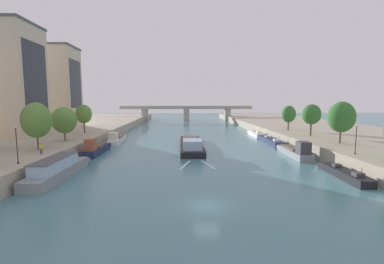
# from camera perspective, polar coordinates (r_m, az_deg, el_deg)

# --- Properties ---
(ground_plane) EXTENTS (400.00, 400.00, 0.00)m
(ground_plane) POSITION_cam_1_polar(r_m,az_deg,el_deg) (27.07, 3.06, -15.35)
(ground_plane) COLOR teal
(quay_left) EXTENTS (36.00, 170.00, 2.40)m
(quay_left) POSITION_cam_1_polar(r_m,az_deg,el_deg) (88.36, -26.56, 0.12)
(quay_left) COLOR #A89E89
(quay_left) RESTS_ON ground
(quay_right) EXTENTS (36.00, 170.00, 2.40)m
(quay_right) POSITION_cam_1_polar(r_m,az_deg,el_deg) (90.40, 24.90, 0.33)
(quay_right) COLOR #A89E89
(quay_right) RESTS_ON ground
(barge_midriver) EXTENTS (4.68, 23.75, 2.84)m
(barge_midriver) POSITION_cam_1_polar(r_m,az_deg,el_deg) (57.51, -0.16, -2.65)
(barge_midriver) COLOR black
(barge_midriver) RESTS_ON ground
(wake_behind_barge) EXTENTS (5.60, 5.87, 0.03)m
(wake_behind_barge) POSITION_cam_1_polar(r_m,az_deg,el_deg) (43.19, 0.98, -6.92)
(wake_behind_barge) COLOR silver
(wake_behind_barge) RESTS_ON ground
(moored_boat_left_midway) EXTENTS (3.16, 15.00, 2.82)m
(moored_boat_left_midway) POSITION_cam_1_polar(r_m,az_deg,el_deg) (40.05, -26.52, -7.00)
(moored_boat_left_midway) COLOR gray
(moored_boat_left_midway) RESTS_ON ground
(moored_boat_left_gap_after) EXTENTS (2.25, 11.72, 3.33)m
(moored_boat_left_gap_after) POSITION_cam_1_polar(r_m,az_deg,el_deg) (54.94, -19.50, -3.33)
(moored_boat_left_gap_after) COLOR #1E284C
(moored_boat_left_gap_after) RESTS_ON ground
(moored_boat_left_far) EXTENTS (2.76, 13.16, 2.85)m
(moored_boat_left_far) POSITION_cam_1_polar(r_m,az_deg,el_deg) (68.69, -15.60, -1.39)
(moored_boat_left_far) COLOR silver
(moored_boat_left_far) RESTS_ON ground
(moored_boat_right_downstream) EXTENTS (2.34, 10.69, 2.09)m
(moored_boat_right_downstream) POSITION_cam_1_polar(r_m,az_deg,el_deg) (41.40, 29.50, -7.65)
(moored_boat_right_downstream) COLOR black
(moored_boat_right_downstream) RESTS_ON ground
(moored_boat_right_end) EXTENTS (2.93, 12.57, 3.23)m
(moored_boat_right_end) POSITION_cam_1_polar(r_m,az_deg,el_deg) (52.99, 20.98, -3.80)
(moored_boat_right_end) COLOR gray
(moored_boat_right_end) RESTS_ON ground
(moored_boat_right_upstream) EXTENTS (2.92, 14.71, 2.21)m
(moored_boat_right_upstream) POSITION_cam_1_polar(r_m,az_deg,el_deg) (67.12, 16.40, -1.83)
(moored_boat_right_upstream) COLOR #1E284C
(moored_boat_right_upstream) RESTS_ON ground
(moored_boat_right_gap_after) EXTENTS (2.27, 10.66, 2.25)m
(moored_boat_right_gap_after) POSITION_cam_1_polar(r_m,az_deg,el_deg) (80.15, 13.28, -0.38)
(moored_boat_right_gap_after) COLOR silver
(moored_boat_right_gap_after) RESTS_ON ground
(tree_left_far) EXTENTS (4.47, 4.47, 7.48)m
(tree_left_far) POSITION_cam_1_polar(r_m,az_deg,el_deg) (48.95, -30.05, 2.16)
(tree_left_far) COLOR brown
(tree_left_far) RESTS_ON quay_left
(tree_left_past_mid) EXTENTS (4.70, 4.70, 6.55)m
(tree_left_past_mid) POSITION_cam_1_polar(r_m,az_deg,el_deg) (57.61, -25.43, 2.27)
(tree_left_past_mid) COLOR brown
(tree_left_past_mid) RESTS_ON quay_left
(tree_left_by_lamp) EXTENTS (3.70, 3.70, 6.82)m
(tree_left_by_lamp) POSITION_cam_1_polar(r_m,az_deg,el_deg) (69.62, -21.92, 3.55)
(tree_left_by_lamp) COLOR brown
(tree_left_by_lamp) RESTS_ON quay_left
(tree_right_third) EXTENTS (4.70, 4.70, 7.60)m
(tree_right_third) POSITION_cam_1_polar(r_m,az_deg,el_deg) (55.71, 29.05, 2.78)
(tree_right_third) COLOR brown
(tree_right_third) RESTS_ON quay_right
(tree_right_distant) EXTENTS (4.06, 4.06, 6.97)m
(tree_right_distant) POSITION_cam_1_polar(r_m,az_deg,el_deg) (65.57, 23.95, 3.42)
(tree_right_distant) COLOR brown
(tree_right_distant) RESTS_ON quay_right
(tree_right_second) EXTENTS (3.63, 3.63, 6.43)m
(tree_right_second) POSITION_cam_1_polar(r_m,az_deg,el_deg) (76.04, 19.77, 3.57)
(tree_right_second) COLOR brown
(tree_right_second) RESTS_ON quay_right
(lamppost_left_bank) EXTENTS (0.28, 0.28, 4.72)m
(lamppost_left_bank) POSITION_cam_1_polar(r_m,az_deg,el_deg) (39.35, -33.11, -1.96)
(lamppost_left_bank) COLOR black
(lamppost_left_bank) RESTS_ON quay_left
(lamppost_right_bank) EXTENTS (0.28, 0.28, 4.37)m
(lamppost_right_bank) POSITION_cam_1_polar(r_m,az_deg,el_deg) (45.60, 31.38, -1.05)
(lamppost_right_bank) COLOR black
(lamppost_right_bank) RESTS_ON quay_right
(building_left_corner) EXTENTS (12.80, 12.06, 24.40)m
(building_left_corner) POSITION_cam_1_polar(r_m,az_deg,el_deg) (72.10, -34.52, 9.04)
(building_left_corner) COLOR beige
(building_left_corner) RESTS_ON quay_left
(building_left_middle) EXTENTS (14.94, 10.56, 23.31)m
(building_left_middle) POSITION_cam_1_polar(r_m,az_deg,el_deg) (89.24, -27.75, 8.40)
(building_left_middle) COLOR beige
(building_left_middle) RESTS_ON quay_left
(bridge_far) EXTENTS (65.62, 4.40, 7.55)m
(bridge_far) POSITION_cam_1_polar(r_m,az_deg,el_deg) (135.89, -1.21, 4.39)
(bridge_far) COLOR #9E998E
(bridge_far) RESTS_ON ground
(person_on_quay) EXTENTS (0.45, 0.36, 1.63)m
(person_on_quay) POSITION_cam_1_polar(r_m,az_deg,el_deg) (44.74, -29.33, -2.97)
(person_on_quay) COLOR #2D2D38
(person_on_quay) RESTS_ON quay_left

